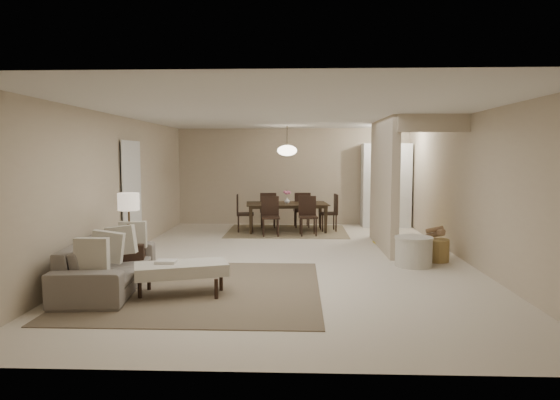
{
  "coord_description": "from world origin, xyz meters",
  "views": [
    {
      "loc": [
        0.15,
        -8.52,
        1.82
      ],
      "look_at": [
        -0.17,
        -0.06,
        1.05
      ],
      "focal_mm": 32.0,
      "sensor_mm": 36.0,
      "label": 1
    }
  ],
  "objects_px": {
    "pantry_cabinet": "(386,185)",
    "sofa": "(108,265)",
    "ottoman_bench": "(181,270)",
    "round_pouf": "(414,252)",
    "side_table": "(130,259)",
    "wicker_basket": "(436,250)",
    "dining_table": "(287,217)"
  },
  "relations": [
    {
      "from": "pantry_cabinet",
      "to": "sofa",
      "type": "height_order",
      "value": "pantry_cabinet"
    },
    {
      "from": "ottoman_bench",
      "to": "round_pouf",
      "type": "xyz_separation_m",
      "value": [
        3.41,
        1.83,
        -0.1
      ]
    },
    {
      "from": "sofa",
      "to": "ottoman_bench",
      "type": "xyz_separation_m",
      "value": [
        1.08,
        -0.3,
        0.01
      ]
    },
    {
      "from": "sofa",
      "to": "side_table",
      "type": "bearing_deg",
      "value": -9.47
    },
    {
      "from": "round_pouf",
      "to": "wicker_basket",
      "type": "bearing_deg",
      "value": 40.49
    },
    {
      "from": "ottoman_bench",
      "to": "dining_table",
      "type": "xyz_separation_m",
      "value": [
        1.24,
        5.44,
        0.0
      ]
    },
    {
      "from": "sofa",
      "to": "side_table",
      "type": "xyz_separation_m",
      "value": [
        0.05,
        0.74,
        -0.08
      ]
    },
    {
      "from": "ottoman_bench",
      "to": "wicker_basket",
      "type": "distance_m",
      "value": 4.47
    },
    {
      "from": "pantry_cabinet",
      "to": "side_table",
      "type": "bearing_deg",
      "value": -131.68
    },
    {
      "from": "pantry_cabinet",
      "to": "dining_table",
      "type": "xyz_separation_m",
      "value": [
        -2.48,
        -0.94,
        -0.71
      ]
    },
    {
      "from": "wicker_basket",
      "to": "sofa",
      "type": "bearing_deg",
      "value": -158.75
    },
    {
      "from": "pantry_cabinet",
      "to": "wicker_basket",
      "type": "relative_size",
      "value": 4.69
    },
    {
      "from": "ottoman_bench",
      "to": "round_pouf",
      "type": "distance_m",
      "value": 3.87
    },
    {
      "from": "side_table",
      "to": "wicker_basket",
      "type": "bearing_deg",
      "value": 13.59
    },
    {
      "from": "ottoman_bench",
      "to": "side_table",
      "type": "xyz_separation_m",
      "value": [
        -1.03,
        1.04,
        -0.09
      ]
    },
    {
      "from": "wicker_basket",
      "to": "dining_table",
      "type": "relative_size",
      "value": 0.23
    },
    {
      "from": "pantry_cabinet",
      "to": "ottoman_bench",
      "type": "relative_size",
      "value": 1.64
    },
    {
      "from": "round_pouf",
      "to": "dining_table",
      "type": "height_order",
      "value": "dining_table"
    },
    {
      "from": "round_pouf",
      "to": "wicker_basket",
      "type": "distance_m",
      "value": 0.61
    },
    {
      "from": "pantry_cabinet",
      "to": "dining_table",
      "type": "relative_size",
      "value": 1.1
    },
    {
      "from": "side_table",
      "to": "pantry_cabinet",
      "type": "bearing_deg",
      "value": 48.32
    },
    {
      "from": "sofa",
      "to": "dining_table",
      "type": "xyz_separation_m",
      "value": [
        2.32,
        5.14,
        0.01
      ]
    },
    {
      "from": "side_table",
      "to": "wicker_basket",
      "type": "xyz_separation_m",
      "value": [
        4.9,
        1.18,
        -0.05
      ]
    },
    {
      "from": "wicker_basket",
      "to": "dining_table",
      "type": "distance_m",
      "value": 4.15
    },
    {
      "from": "side_table",
      "to": "round_pouf",
      "type": "distance_m",
      "value": 4.5
    },
    {
      "from": "sofa",
      "to": "round_pouf",
      "type": "relative_size",
      "value": 3.6
    },
    {
      "from": "sofa",
      "to": "round_pouf",
      "type": "distance_m",
      "value": 4.74
    },
    {
      "from": "dining_table",
      "to": "sofa",
      "type": "bearing_deg",
      "value": -120.31
    },
    {
      "from": "sofa",
      "to": "ottoman_bench",
      "type": "bearing_deg",
      "value": -111.13
    },
    {
      "from": "pantry_cabinet",
      "to": "sofa",
      "type": "xyz_separation_m",
      "value": [
        -4.8,
        -6.08,
        -0.73
      ]
    },
    {
      "from": "side_table",
      "to": "dining_table",
      "type": "xyz_separation_m",
      "value": [
        2.27,
        4.4,
        0.09
      ]
    },
    {
      "from": "side_table",
      "to": "wicker_basket",
      "type": "distance_m",
      "value": 5.04
    }
  ]
}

